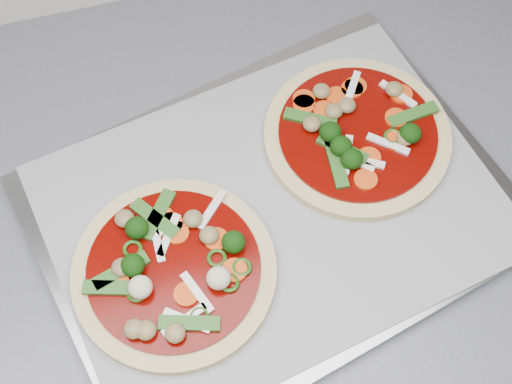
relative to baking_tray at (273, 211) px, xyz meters
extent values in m
cube|color=beige|center=(-0.41, 0.04, -0.48)|extent=(3.60, 0.60, 0.86)
cube|color=gray|center=(0.00, 0.00, 0.00)|extent=(0.55, 0.46, 0.02)
cube|color=gray|center=(0.00, 0.00, 0.01)|extent=(0.51, 0.41, 0.00)
cylinder|color=#D3C37D|center=(-0.12, -0.05, 0.02)|extent=(0.21, 0.21, 0.01)
cylinder|color=#650A02|center=(-0.12, -0.05, 0.02)|extent=(0.18, 0.18, 0.00)
cube|color=white|center=(-0.13, 0.01, 0.03)|extent=(0.03, 0.05, 0.00)
ellipsoid|color=olive|center=(-0.16, -0.03, 0.03)|extent=(0.03, 0.03, 0.01)
cylinder|color=#E63E08|center=(-0.10, -0.01, 0.03)|extent=(0.03, 0.03, 0.00)
ellipsoid|color=olive|center=(-0.16, -0.10, 0.03)|extent=(0.03, 0.03, 0.01)
cylinder|color=#E63E08|center=(-0.17, -0.05, 0.03)|extent=(0.03, 0.03, 0.00)
cube|color=#316920|center=(-0.12, 0.01, 0.03)|extent=(0.05, 0.05, 0.00)
ellipsoid|color=#103808|center=(-0.15, -0.04, 0.03)|extent=(0.02, 0.02, 0.02)
ellipsoid|color=olive|center=(-0.08, 0.00, 0.03)|extent=(0.02, 0.02, 0.01)
torus|color=#234710|center=(-0.07, -0.05, 0.03)|extent=(0.03, 0.03, 0.00)
cube|color=white|center=(-0.06, 0.01, 0.03)|extent=(0.04, 0.04, 0.00)
cube|color=#316920|center=(-0.16, -0.04, 0.03)|extent=(0.06, 0.03, 0.00)
cube|color=#316920|center=(-0.12, 0.01, 0.03)|extent=(0.05, 0.06, 0.00)
cube|color=white|center=(-0.12, -0.10, 0.03)|extent=(0.05, 0.02, 0.00)
ellipsoid|color=#103808|center=(-0.05, -0.04, 0.03)|extent=(0.03, 0.03, 0.02)
cylinder|color=#E63E08|center=(-0.11, 0.00, 0.03)|extent=(0.03, 0.03, 0.00)
ellipsoid|color=olive|center=(-0.15, 0.02, 0.03)|extent=(0.03, 0.03, 0.01)
torus|color=#234710|center=(-0.10, -0.10, 0.03)|extent=(0.03, 0.03, 0.00)
torus|color=#234710|center=(-0.15, -0.02, 0.03)|extent=(0.02, 0.02, 0.00)
ellipsoid|color=beige|center=(-0.08, -0.07, 0.03)|extent=(0.03, 0.03, 0.02)
torus|color=#234710|center=(-0.15, -0.06, 0.03)|extent=(0.02, 0.02, 0.00)
cylinder|color=#E63E08|center=(-0.06, -0.06, 0.03)|extent=(0.03, 0.03, 0.00)
cylinder|color=#E63E08|center=(-0.11, 0.01, 0.03)|extent=(0.04, 0.04, 0.00)
ellipsoid|color=olive|center=(-0.15, -0.10, 0.03)|extent=(0.02, 0.02, 0.01)
cube|color=#316920|center=(-0.18, -0.05, 0.03)|extent=(0.06, 0.03, 0.00)
cube|color=white|center=(-0.11, -0.10, 0.03)|extent=(0.04, 0.04, 0.00)
ellipsoid|color=olive|center=(-0.13, -0.11, 0.03)|extent=(0.03, 0.03, 0.01)
cylinder|color=#E63E08|center=(-0.11, -0.08, 0.03)|extent=(0.03, 0.03, 0.00)
torus|color=#234710|center=(-0.07, -0.08, 0.03)|extent=(0.02, 0.02, 0.00)
cube|color=white|center=(-0.10, -0.08, 0.03)|extent=(0.02, 0.05, 0.00)
cylinder|color=#E63E08|center=(-0.07, -0.03, 0.03)|extent=(0.03, 0.03, 0.00)
cube|color=white|center=(-0.11, -0.01, 0.03)|extent=(0.03, 0.04, 0.00)
cube|color=#316920|center=(-0.11, -0.11, 0.03)|extent=(0.06, 0.03, 0.00)
ellipsoid|color=olive|center=(-0.07, -0.02, 0.03)|extent=(0.03, 0.03, 0.01)
cube|color=white|center=(-0.12, -0.01, 0.03)|extent=(0.01, 0.05, 0.00)
ellipsoid|color=beige|center=(-0.15, -0.06, 0.03)|extent=(0.03, 0.03, 0.02)
torus|color=#234710|center=(-0.05, -0.06, 0.03)|extent=(0.03, 0.03, 0.00)
ellipsoid|color=#103808|center=(-0.14, 0.00, 0.03)|extent=(0.03, 0.03, 0.02)
cylinder|color=#D3C37D|center=(0.11, 0.06, 0.02)|extent=(0.22, 0.22, 0.01)
cylinder|color=#650A02|center=(0.11, 0.06, 0.02)|extent=(0.19, 0.19, 0.00)
cylinder|color=#E63E08|center=(0.07, 0.10, 0.03)|extent=(0.03, 0.03, 0.00)
ellipsoid|color=#103808|center=(0.09, 0.02, 0.03)|extent=(0.03, 0.03, 0.02)
cube|color=white|center=(0.17, 0.09, 0.03)|extent=(0.03, 0.04, 0.00)
ellipsoid|color=olive|center=(0.09, 0.08, 0.03)|extent=(0.02, 0.02, 0.01)
cylinder|color=#E63E08|center=(0.16, 0.06, 0.03)|extent=(0.03, 0.03, 0.00)
cylinder|color=#E63E08|center=(0.15, 0.03, 0.03)|extent=(0.03, 0.03, 0.00)
cube|color=#316920|center=(0.18, 0.06, 0.03)|extent=(0.06, 0.02, 0.00)
cylinder|color=#E63E08|center=(0.10, 0.10, 0.03)|extent=(0.04, 0.04, 0.00)
ellipsoid|color=#103808|center=(0.08, 0.06, 0.03)|extent=(0.03, 0.03, 0.02)
cube|color=white|center=(0.09, 0.03, 0.03)|extent=(0.03, 0.05, 0.00)
cube|color=#316920|center=(0.09, 0.04, 0.03)|extent=(0.05, 0.05, 0.00)
torus|color=#234710|center=(0.09, 0.02, 0.03)|extent=(0.03, 0.03, 0.00)
cylinder|color=#E63E08|center=(0.11, 0.02, 0.03)|extent=(0.03, 0.03, 0.00)
cylinder|color=#E63E08|center=(0.08, 0.09, 0.03)|extent=(0.03, 0.03, 0.00)
cube|color=#316920|center=(0.07, 0.08, 0.03)|extent=(0.06, 0.04, 0.00)
cylinder|color=#E63E08|center=(0.17, 0.09, 0.03)|extent=(0.03, 0.03, 0.00)
cube|color=white|center=(0.09, 0.02, 0.03)|extent=(0.04, 0.04, 0.00)
ellipsoid|color=#103808|center=(0.16, 0.03, 0.03)|extent=(0.03, 0.03, 0.02)
ellipsoid|color=olive|center=(0.09, 0.11, 0.03)|extent=(0.02, 0.02, 0.01)
cylinder|color=#E63E08|center=(0.12, 0.11, 0.03)|extent=(0.03, 0.03, 0.00)
cube|color=white|center=(0.14, 0.03, 0.03)|extent=(0.04, 0.04, 0.00)
ellipsoid|color=olive|center=(0.11, 0.09, 0.03)|extent=(0.03, 0.03, 0.01)
cylinder|color=#E63E08|center=(0.13, 0.11, 0.03)|extent=(0.03, 0.03, 0.00)
cylinder|color=#E63E08|center=(0.07, 0.11, 0.03)|extent=(0.03, 0.03, 0.00)
ellipsoid|color=olive|center=(0.06, 0.07, 0.03)|extent=(0.03, 0.03, 0.01)
torus|color=#234710|center=(0.14, 0.04, 0.03)|extent=(0.02, 0.02, 0.00)
ellipsoid|color=olive|center=(0.17, 0.09, 0.03)|extent=(0.03, 0.03, 0.01)
cube|color=white|center=(0.10, 0.02, 0.03)|extent=(0.05, 0.03, 0.00)
cube|color=#316920|center=(0.08, 0.02, 0.03)|extent=(0.02, 0.06, 0.00)
cube|color=white|center=(0.12, 0.11, 0.03)|extent=(0.03, 0.04, 0.00)
cylinder|color=#E63E08|center=(0.10, 0.00, 0.03)|extent=(0.03, 0.03, 0.00)
ellipsoid|color=#103808|center=(0.09, 0.04, 0.03)|extent=(0.03, 0.03, 0.02)
ellipsoid|color=olive|center=(0.16, 0.03, 0.03)|extent=(0.02, 0.02, 0.01)
camera|label=1|loc=(-0.11, -0.32, 0.68)|focal=50.00mm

